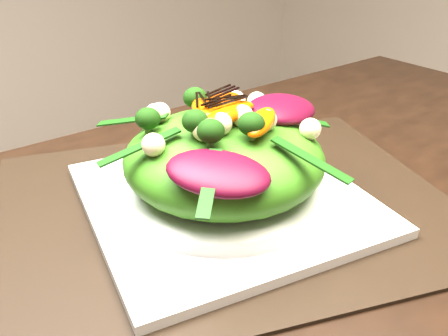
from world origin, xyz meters
TOP-DOWN VIEW (x-y plane):
  - placemat at (0.16, 0.17)m, footprint 0.56×0.50m
  - plate_base at (0.16, 0.17)m, footprint 0.32×0.32m
  - salad_bowl at (0.16, 0.17)m, footprint 0.21×0.21m
  - lettuce_mound at (0.16, 0.17)m, footprint 0.25×0.25m
  - radicchio_leaf at (0.23, 0.17)m, footprint 0.09×0.07m
  - orange_segment at (0.16, 0.21)m, footprint 0.06×0.05m
  - broccoli_floret at (0.12, 0.19)m, footprint 0.04×0.04m
  - macadamia_nut at (0.18, 0.13)m, footprint 0.03×0.03m
  - balsamic_drizzle at (0.16, 0.21)m, footprint 0.04×0.03m

SIDE VIEW (x-z plane):
  - placemat at x=0.16m, z-range 0.75..0.75m
  - plate_base at x=0.16m, z-range 0.75..0.76m
  - salad_bowl at x=0.16m, z-range 0.76..0.78m
  - lettuce_mound at x=0.16m, z-range 0.77..0.85m
  - radicchio_leaf at x=0.23m, z-range 0.84..0.85m
  - orange_segment at x=0.16m, z-range 0.84..0.86m
  - macadamia_nut at x=0.18m, z-range 0.84..0.86m
  - broccoli_floret at x=0.12m, z-range 0.84..0.88m
  - balsamic_drizzle at x=0.16m, z-range 0.86..0.86m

